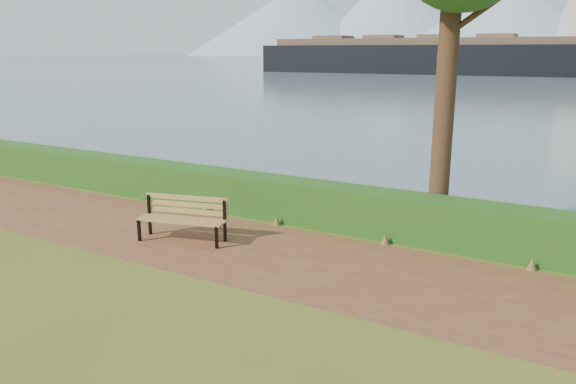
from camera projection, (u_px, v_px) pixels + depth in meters
The scene contains 5 objects.
ground at pixel (271, 261), 11.01m from camera, with size 140.00×140.00×0.00m, color #485518.
path at pixel (278, 256), 11.26m from camera, with size 40.00×3.40×0.01m, color #532D1C.
hedge at pixel (329, 206), 13.06m from camera, with size 32.00×0.85×1.00m, color #134012.
bench at pixel (183, 216), 12.10m from camera, with size 2.00×1.03×0.96m.
cargo_ship at pixel (465, 56), 94.95m from camera, with size 68.25×13.93×20.58m.
Camera 1 is at (5.47, -8.78, 4.02)m, focal length 35.00 mm.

